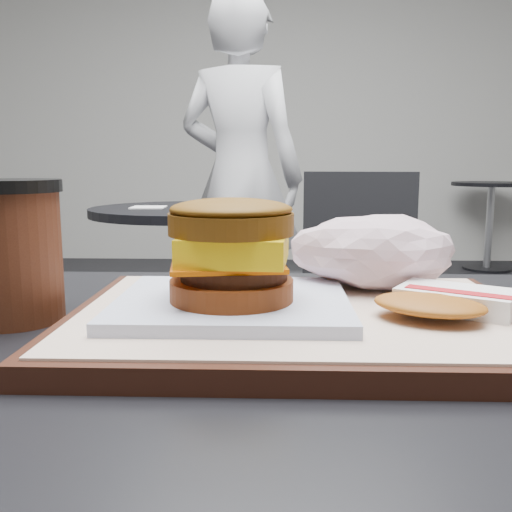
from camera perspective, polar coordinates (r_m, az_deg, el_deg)
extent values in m
cube|color=silver|center=(5.45, 2.36, 15.49)|extent=(8.00, 0.10, 3.00)
cube|color=black|center=(0.45, 4.85, -11.58)|extent=(0.80, 0.60, 0.04)
cube|color=black|center=(0.48, 4.41, -6.48)|extent=(0.38, 0.28, 0.02)
cube|color=beige|center=(0.48, 4.43, -5.33)|extent=(0.36, 0.26, 0.00)
cube|color=white|center=(0.48, -2.35, -4.68)|extent=(0.19, 0.17, 0.01)
cylinder|color=maroon|center=(0.46, -2.45, -3.36)|extent=(0.10, 0.10, 0.02)
cylinder|color=black|center=(0.46, -2.22, -1.66)|extent=(0.09, 0.09, 0.01)
cube|color=#D85C07|center=(0.46, -2.95, -0.72)|extent=(0.10, 0.10, 0.00)
cube|color=yellow|center=(0.45, -2.12, 0.78)|extent=(0.09, 0.09, 0.02)
cylinder|color=brown|center=(0.45, -2.50, 3.25)|extent=(0.10, 0.10, 0.02)
ellipsoid|color=brown|center=(0.45, -2.51, 4.69)|extent=(0.10, 0.10, 0.02)
cube|color=white|center=(0.50, 19.39, -4.13)|extent=(0.11, 0.09, 0.02)
cube|color=red|center=(0.48, 19.98, -3.43)|extent=(0.08, 0.06, 0.00)
ellipsoid|color=#AF641C|center=(0.46, 16.94, -4.67)|extent=(0.10, 0.09, 0.01)
cylinder|color=#441D10|center=(0.55, -23.29, 0.33)|extent=(0.09, 0.09, 0.12)
cylinder|color=black|center=(0.54, -23.69, 6.46)|extent=(0.09, 0.09, 0.01)
cylinder|color=black|center=(2.28, -6.58, -14.02)|extent=(0.44, 0.44, 0.02)
cylinder|color=#A5A5AA|center=(2.16, -6.75, -5.23)|extent=(0.07, 0.07, 0.70)
cylinder|color=black|center=(2.10, -6.94, 4.45)|extent=(0.70, 0.70, 0.03)
cube|color=white|center=(2.10, -10.70, 4.81)|extent=(0.13, 0.13, 0.00)
cylinder|color=#A0A1A5|center=(2.16, 4.85, -9.41)|extent=(0.06, 0.06, 0.44)
cube|color=black|center=(2.09, 4.94, -3.17)|extent=(0.49, 0.49, 0.04)
cube|color=black|center=(2.07, 10.28, 2.77)|extent=(0.40, 0.10, 0.40)
imported|color=silver|center=(2.72, -1.59, 7.78)|extent=(0.71, 0.58, 1.68)
cylinder|color=black|center=(5.32, 22.04, -1.14)|extent=(0.40, 0.40, 0.02)
cylinder|color=#A5A5AA|center=(5.27, 22.28, 2.71)|extent=(0.06, 0.06, 0.70)
cylinder|color=black|center=(5.25, 22.53, 6.67)|extent=(0.66, 0.66, 0.03)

